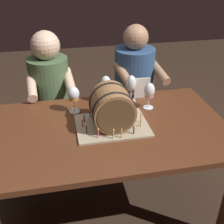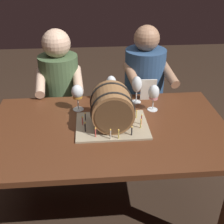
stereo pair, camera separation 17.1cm
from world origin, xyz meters
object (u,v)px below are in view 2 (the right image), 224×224
Objects in this scene: wine_glass_red at (111,84)px; menu_card at (148,90)px; wine_glass_rose at (154,93)px; wine_glass_empty at (137,85)px; person_seated_left at (62,105)px; dining_table at (109,141)px; person_seated_right at (143,101)px; barrel_cake at (112,109)px; wine_glass_amber at (77,93)px.

menu_card is (0.26, 0.01, -0.06)m from wine_glass_red.
wine_glass_empty reaches higher than wine_glass_rose.
wine_glass_rose is at bearing -36.97° from person_seated_left.
dining_table is 0.45m from wine_glass_empty.
person_seated_right reaches higher than wine_glass_red.
barrel_cake is 2.72× the size of menu_card.
wine_glass_empty is at bearing -6.27° from wine_glass_red.
wine_glass_red is at bearing -130.46° from person_seated_right.
wine_glass_empty is 0.75m from person_seated_left.
dining_table is 7.41× the size of wine_glass_red.
person_seated_left is at bearing 143.03° from wine_glass_rose.
dining_table is 8.12× the size of wine_glass_amber.
person_seated_left is 0.69m from person_seated_right.
person_seated_right reaches higher than dining_table.
wine_glass_rose is 0.16× the size of person_seated_left.
wine_glass_empty is 0.11m from menu_card.
person_seated_left is (-0.36, 0.67, -0.32)m from barrel_cake.
wine_glass_empty is at bearing 56.89° from barrel_cake.
barrel_cake reaches higher than wine_glass_red.
barrel_cake is 2.20× the size of wine_glass_red.
wine_glass_red is at bearing 21.94° from wine_glass_amber.
person_seated_right reaches higher than wine_glass_amber.
menu_card is 0.14× the size of person_seated_left.
wine_glass_amber is 0.76m from person_seated_right.
wine_glass_amber is at bearing -165.29° from menu_card.
wine_glass_rose reaches higher than menu_card.
wine_glass_amber is 0.51m from menu_card.
barrel_cake is 2.39× the size of wine_glass_rose.
wine_glass_empty is (0.20, 0.30, 0.01)m from barrel_cake.
barrel_cake is 0.38× the size of person_seated_left.
barrel_cake is at bearing -123.11° from wine_glass_empty.
wine_glass_amber is at bearing 132.70° from barrel_cake.
person_seated_right is (0.04, 0.35, -0.27)m from menu_card.
wine_glass_amber is 0.41m from wine_glass_empty.
wine_glass_red reaches higher than wine_glass_rose.
wine_glass_empty is 1.22× the size of menu_card.
wine_glass_red is 1.24× the size of menu_card.
menu_card is at bearing 48.00° from dining_table.
barrel_cake is at bearing -61.54° from person_seated_left.
person_seated_left is (-0.65, 0.49, -0.32)m from wine_glass_rose.
wine_glass_empty is (0.22, 0.31, 0.24)m from dining_table.
wine_glass_rose is 0.15m from menu_card.
menu_card is (0.49, 0.10, -0.04)m from wine_glass_amber.
person_seated_right is (0.32, 0.67, -0.31)m from barrel_cake.
wine_glass_rose is (0.31, 0.19, 0.22)m from dining_table.
wine_glass_amber is at bearing 174.84° from wine_glass_rose.
wine_glass_amber is 0.16× the size of person_seated_left.
wine_glass_red is at bearing 82.77° from dining_table.
dining_table is at bearing -148.04° from wine_glass_rose.
person_seated_right is at bearing 64.35° from barrel_cake.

